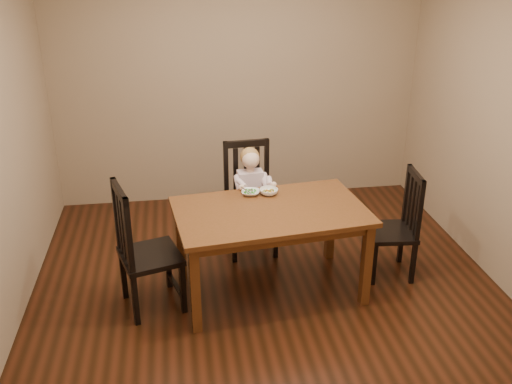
{
  "coord_description": "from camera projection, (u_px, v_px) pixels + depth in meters",
  "views": [
    {
      "loc": [
        -0.71,
        -4.09,
        2.76
      ],
      "look_at": [
        -0.06,
        0.25,
        0.81
      ],
      "focal_mm": 40.0,
      "sensor_mm": 36.0,
      "label": 1
    }
  ],
  "objects": [
    {
      "name": "bowl_veg",
      "position": [
        269.0,
        192.0,
        4.86
      ],
      "size": [
        0.2,
        0.2,
        0.05
      ],
      "primitive_type": "imported",
      "rotation": [
        0.0,
        0.0,
        -0.28
      ],
      "color": "white",
      "rests_on": "dining_table"
    },
    {
      "name": "chair_child",
      "position": [
        250.0,
        200.0,
        5.38
      ],
      "size": [
        0.49,
        0.47,
        1.06
      ],
      "rotation": [
        0.0,
        0.0,
        3.22
      ],
      "color": "black",
      "rests_on": "room"
    },
    {
      "name": "chair_left",
      "position": [
        143.0,
        251.0,
        4.48
      ],
      "size": [
        0.56,
        0.58,
        1.09
      ],
      "rotation": [
        0.0,
        0.0,
        -1.29
      ],
      "color": "black",
      "rests_on": "room"
    },
    {
      "name": "dining_table",
      "position": [
        270.0,
        219.0,
        4.63
      ],
      "size": [
        1.63,
        1.09,
        0.77
      ],
      "rotation": [
        0.0,
        0.0,
        0.11
      ],
      "color": "#513112",
      "rests_on": "room"
    },
    {
      "name": "toddler",
      "position": [
        251.0,
        189.0,
        5.28
      ],
      "size": [
        0.34,
        0.41,
        0.53
      ],
      "primitive_type": null,
      "rotation": [
        0.0,
        0.0,
        3.22
      ],
      "color": "white",
      "rests_on": "chair_child"
    },
    {
      "name": "bowl_peas",
      "position": [
        251.0,
        193.0,
        4.85
      ],
      "size": [
        0.18,
        0.18,
        0.04
      ],
      "primitive_type": "imported",
      "rotation": [
        0.0,
        0.0,
        -0.22
      ],
      "color": "white",
      "rests_on": "dining_table"
    },
    {
      "name": "chair_right",
      "position": [
        396.0,
        226.0,
        4.97
      ],
      "size": [
        0.44,
        0.45,
        0.97
      ],
      "rotation": [
        0.0,
        0.0,
        1.48
      ],
      "color": "black",
      "rests_on": "room"
    },
    {
      "name": "fork",
      "position": [
        247.0,
        191.0,
        4.81
      ],
      "size": [
        0.1,
        0.09,
        0.05
      ],
      "rotation": [
        0.0,
        0.0,
        0.81
      ],
      "color": "silver",
      "rests_on": "bowl_peas"
    },
    {
      "name": "room",
      "position": [
        269.0,
        140.0,
        4.37
      ],
      "size": [
        4.01,
        4.01,
        2.71
      ],
      "color": "#3D1A0C",
      "rests_on": "ground"
    }
  ]
}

